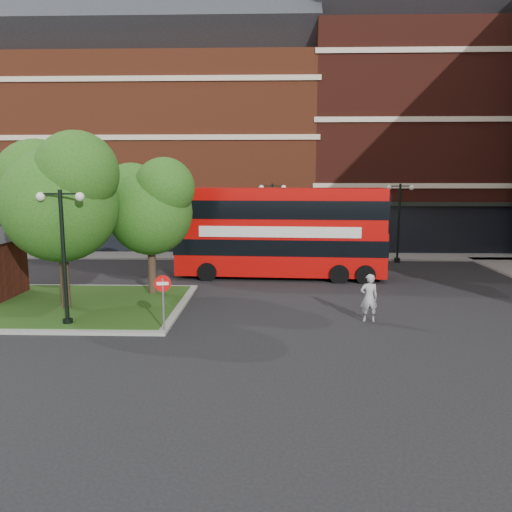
{
  "coord_description": "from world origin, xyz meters",
  "views": [
    {
      "loc": [
        1.95,
        -17.23,
        5.47
      ],
      "look_at": [
        1.28,
        4.35,
        2.0
      ],
      "focal_mm": 35.0,
      "sensor_mm": 36.0,
      "label": 1
    }
  ],
  "objects_px": {
    "woman": "(369,298)",
    "car_white": "(302,249)",
    "bus": "(280,226)",
    "car_silver": "(220,248)"
  },
  "relations": [
    {
      "from": "bus",
      "to": "woman",
      "type": "xyz_separation_m",
      "value": [
        3.24,
        -8.3,
        -1.87
      ]
    },
    {
      "from": "bus",
      "to": "car_white",
      "type": "xyz_separation_m",
      "value": [
        1.57,
        6.46,
        -2.18
      ]
    },
    {
      "from": "woman",
      "to": "car_white",
      "type": "bearing_deg",
      "value": -87.26
    },
    {
      "from": "bus",
      "to": "car_silver",
      "type": "height_order",
      "value": "bus"
    },
    {
      "from": "woman",
      "to": "bus",
      "type": "bearing_deg",
      "value": -72.39
    },
    {
      "from": "bus",
      "to": "car_silver",
      "type": "distance_m",
      "value": 7.87
    },
    {
      "from": "woman",
      "to": "car_white",
      "type": "xyz_separation_m",
      "value": [
        -1.66,
        14.76,
        -0.31
      ]
    },
    {
      "from": "woman",
      "to": "car_silver",
      "type": "distance_m",
      "value": 16.42
    },
    {
      "from": "bus",
      "to": "woman",
      "type": "height_order",
      "value": "bus"
    },
    {
      "from": "bus",
      "to": "car_silver",
      "type": "relative_size",
      "value": 2.87
    }
  ]
}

